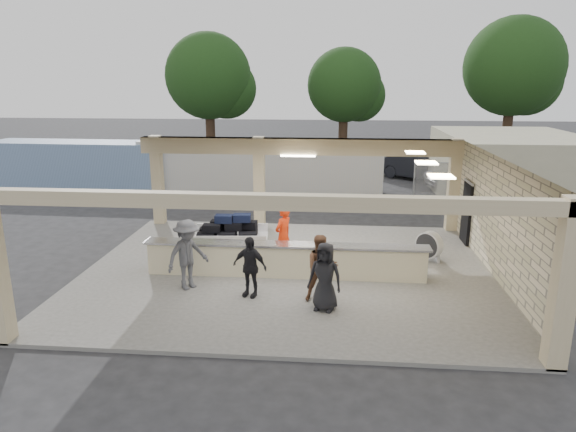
# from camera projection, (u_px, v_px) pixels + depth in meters

# --- Properties ---
(ground) EXTENTS (120.00, 120.00, 0.00)m
(ground) POSITION_uv_depth(u_px,v_px,m) (287.00, 273.00, 15.43)
(ground) COLOR #262628
(ground) RESTS_ON ground
(pavilion) EXTENTS (12.01, 10.00, 3.55)m
(pavilion) POSITION_uv_depth(u_px,v_px,m) (296.00, 224.00, 15.70)
(pavilion) COLOR #5F5D59
(pavilion) RESTS_ON ground
(baggage_counter) EXTENTS (8.20, 0.58, 0.98)m
(baggage_counter) POSITION_uv_depth(u_px,v_px,m) (285.00, 260.00, 14.80)
(baggage_counter) COLOR beige
(baggage_counter) RESTS_ON pavilion
(luggage_cart) EXTENTS (2.48, 1.68, 1.37)m
(luggage_cart) POSITION_uv_depth(u_px,v_px,m) (230.00, 234.00, 16.41)
(luggage_cart) COLOR silver
(luggage_cart) RESTS_ON pavilion
(drum_fan) EXTENTS (0.81, 0.80, 0.95)m
(drum_fan) POSITION_uv_depth(u_px,v_px,m) (429.00, 245.00, 16.03)
(drum_fan) COLOR silver
(drum_fan) RESTS_ON pavilion
(baggage_handler) EXTENTS (0.67, 0.76, 1.84)m
(baggage_handler) POSITION_uv_depth(u_px,v_px,m) (283.00, 236.00, 15.63)
(baggage_handler) COLOR red
(baggage_handler) RESTS_ON pavilion
(passenger_a) EXTENTS (0.91, 0.57, 1.75)m
(passenger_a) POSITION_uv_depth(u_px,v_px,m) (322.00, 268.00, 13.07)
(passenger_a) COLOR brown
(passenger_a) RESTS_ON pavilion
(passenger_b) EXTENTS (1.01, 0.62, 1.63)m
(passenger_b) POSITION_uv_depth(u_px,v_px,m) (250.00, 267.00, 13.35)
(passenger_b) COLOR black
(passenger_b) RESTS_ON pavilion
(passenger_c) EXTENTS (1.15, 1.23, 1.93)m
(passenger_c) POSITION_uv_depth(u_px,v_px,m) (187.00, 254.00, 13.81)
(passenger_c) COLOR #48484C
(passenger_c) RESTS_ON pavilion
(passenger_d) EXTENTS (0.91, 0.57, 1.72)m
(passenger_d) POSITION_uv_depth(u_px,v_px,m) (325.00, 277.00, 12.54)
(passenger_d) COLOR black
(passenger_d) RESTS_ON pavilion
(car_white_a) EXTENTS (5.05, 3.21, 1.33)m
(car_white_a) POSITION_uv_depth(u_px,v_px,m) (473.00, 178.00, 26.61)
(car_white_a) COLOR silver
(car_white_a) RESTS_ON ground
(car_white_b) EXTENTS (5.38, 3.63, 1.59)m
(car_white_b) POSITION_uv_depth(u_px,v_px,m) (513.00, 171.00, 27.75)
(car_white_b) COLOR silver
(car_white_b) RESTS_ON ground
(car_dark) EXTENTS (4.69, 4.18, 1.56)m
(car_dark) POSITION_uv_depth(u_px,v_px,m) (419.00, 166.00, 29.49)
(car_dark) COLOR black
(car_dark) RESTS_ON ground
(container_white) EXTENTS (12.29, 3.21, 2.63)m
(container_white) POSITION_uv_depth(u_px,v_px,m) (261.00, 167.00, 25.96)
(container_white) COLOR beige
(container_white) RESTS_ON ground
(container_blue) EXTENTS (9.64, 2.55, 2.49)m
(container_blue) POSITION_uv_depth(u_px,v_px,m) (82.00, 165.00, 26.97)
(container_blue) COLOR #7492B9
(container_blue) RESTS_ON ground
(fence) EXTENTS (12.06, 0.06, 2.03)m
(fence) POSITION_uv_depth(u_px,v_px,m) (550.00, 185.00, 22.87)
(fence) COLOR gray
(fence) RESTS_ON ground
(tree_left) EXTENTS (6.60, 6.30, 9.00)m
(tree_left) POSITION_uv_depth(u_px,v_px,m) (213.00, 80.00, 37.89)
(tree_left) COLOR #382619
(tree_left) RESTS_ON ground
(tree_mid) EXTENTS (6.00, 5.60, 8.00)m
(tree_mid) POSITION_uv_depth(u_px,v_px,m) (348.00, 88.00, 39.12)
(tree_mid) COLOR #382619
(tree_mid) RESTS_ON ground
(tree_right) EXTENTS (7.20, 7.00, 10.00)m
(tree_right) POSITION_uv_depth(u_px,v_px,m) (517.00, 71.00, 36.80)
(tree_right) COLOR #382619
(tree_right) RESTS_ON ground
(adjacent_building) EXTENTS (6.00, 8.00, 3.20)m
(adjacent_building) POSITION_uv_depth(u_px,v_px,m) (510.00, 169.00, 23.82)
(adjacent_building) COLOR #BCB695
(adjacent_building) RESTS_ON ground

